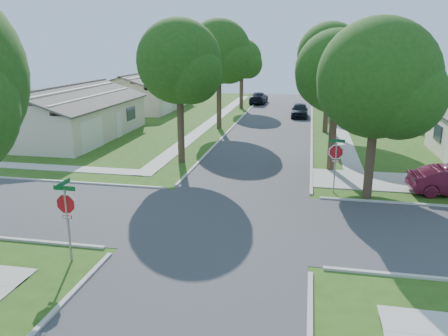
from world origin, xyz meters
TOP-DOWN VIEW (x-y plane):
  - ground at (0.00, 0.00)m, footprint 100.00×100.00m
  - road_ns at (0.00, 0.00)m, footprint 7.00×100.00m
  - sidewalk_ne at (6.10, 26.00)m, footprint 1.20×40.00m
  - sidewalk_nw at (-6.10, 26.00)m, footprint 1.20×40.00m
  - driveway at (7.90, 7.10)m, footprint 8.80×3.60m
  - stop_sign_sw at (-4.70, -4.70)m, footprint 1.05×0.80m
  - stop_sign_ne at (4.70, 4.70)m, footprint 1.05×0.80m
  - tree_e_near at (4.75, 9.01)m, footprint 4.97×4.80m
  - tree_e_mid at (4.76, 21.01)m, footprint 5.59×5.40m
  - tree_e_far at (4.75, 34.01)m, footprint 5.17×5.00m
  - tree_w_near at (-4.64, 9.01)m, footprint 5.38×5.20m
  - tree_w_mid at (-4.64, 21.01)m, footprint 5.80×5.60m
  - tree_w_far at (-4.65, 34.01)m, footprint 4.76×4.60m
  - tree_ne_corner at (6.36, 4.21)m, footprint 5.80×5.60m
  - house_ne_far at (15.99, 29.00)m, footprint 8.42×13.60m
  - house_nw_near at (-15.99, 15.00)m, footprint 8.42×13.60m
  - house_nw_far at (-15.99, 32.00)m, footprint 8.42×13.60m
  - car_curb_east at (2.29, 28.78)m, footprint 1.75×4.28m
  - car_curb_west at (-3.20, 38.87)m, footprint 2.10×5.02m

SIDE VIEW (x-z plane):
  - ground at x=0.00m, z-range 0.00..0.00m
  - road_ns at x=0.00m, z-range -0.01..0.01m
  - sidewalk_ne at x=6.10m, z-range 0.00..0.04m
  - sidewalk_nw at x=-6.10m, z-range 0.00..0.04m
  - driveway at x=7.90m, z-range 0.00..0.05m
  - car_curb_west at x=-3.20m, z-range 0.00..1.45m
  - car_curb_east at x=2.29m, z-range 0.00..1.45m
  - house_ne_far at x=15.99m, z-range -0.60..3.63m
  - house_nw_near at x=-15.99m, z-range -0.60..3.63m
  - house_nw_far at x=-15.99m, z-range -0.60..3.63m
  - stop_sign_sw at x=-4.70m, z-range 0.54..3.52m
  - stop_sign_ne at x=4.70m, z-range 0.54..3.52m
  - tree_w_far at x=-4.65m, z-range 1.49..9.52m
  - tree_ne_corner at x=6.36m, z-range 1.26..9.92m
  - tree_e_near at x=4.75m, z-range 1.50..9.78m
  - tree_e_far at x=4.75m, z-range 1.62..10.34m
  - tree_w_near at x=-4.64m, z-range 1.63..10.60m
  - tree_e_mid at x=4.76m, z-range 1.64..10.86m
  - tree_w_mid at x=-4.64m, z-range 1.71..11.27m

